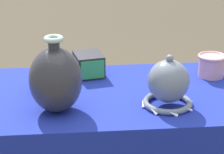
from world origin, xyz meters
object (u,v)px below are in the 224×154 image
vase_tall_bulbous (56,79)px  cup_wide_rose (211,65)px  jar_round_terracotta (47,78)px  vase_dome_bell (168,85)px  mosaic_tile_box (89,64)px

vase_tall_bulbous → cup_wide_rose: bearing=23.2°
jar_round_terracotta → cup_wide_rose: jar_round_terracotta is taller
jar_round_terracotta → cup_wide_rose: (0.69, 0.10, -0.00)m
vase_tall_bulbous → vase_dome_bell: bearing=0.8°
jar_round_terracotta → vase_dome_bell: bearing=-21.5°
vase_tall_bulbous → cup_wide_rose: vase_tall_bulbous is taller
vase_tall_bulbous → cup_wide_rose: (0.65, 0.28, -0.07)m
mosaic_tile_box → cup_wide_rose: same height
vase_tall_bulbous → jar_round_terracotta: size_ratio=2.03×
vase_dome_bell → mosaic_tile_box: 0.43m
vase_dome_bell → jar_round_terracotta: 0.48m
cup_wide_rose → vase_dome_bell: bearing=-132.2°
vase_tall_bulbous → jar_round_terracotta: (-0.04, 0.18, -0.07)m
mosaic_tile_box → jar_round_terracotta: 0.23m
vase_tall_bulbous → jar_round_terracotta: bearing=103.0°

